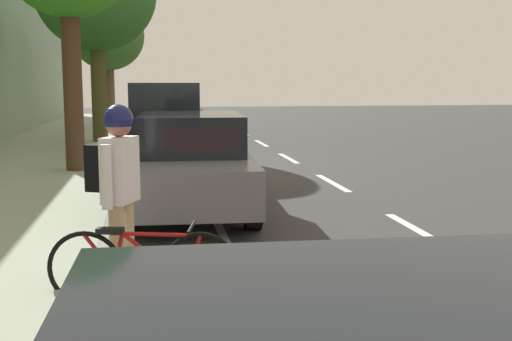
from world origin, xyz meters
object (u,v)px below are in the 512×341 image
(parked_pickup_dark_blue_nearest, at_px, (164,106))
(bicycle_at_curb, at_px, (142,267))
(parked_sedan_grey_mid, at_px, (191,163))
(street_tree_near_cyclist, at_px, (108,37))
(parked_suv_black_second, at_px, (167,120))
(cyclist_with_backpack, at_px, (117,178))
(fire_hydrant, at_px, (126,119))

(parked_pickup_dark_blue_nearest, distance_m, bicycle_at_curb, 24.26)
(parked_sedan_grey_mid, xyz_separation_m, street_tree_near_cyclist, (2.21, -15.83, 2.99))
(parked_suv_black_second, distance_m, parked_sedan_grey_mid, 6.85)
(bicycle_at_curb, xyz_separation_m, cyclist_with_backpack, (0.22, -0.46, 0.74))
(street_tree_near_cyclist, distance_m, fire_hydrant, 3.27)
(street_tree_near_cyclist, relative_size, fire_hydrant, 5.92)
(bicycle_at_curb, distance_m, fire_hydrant, 19.53)
(parked_sedan_grey_mid, relative_size, street_tree_near_cyclist, 0.90)
(parked_sedan_grey_mid, height_order, fire_hydrant, parked_sedan_grey_mid)
(bicycle_at_curb, bearing_deg, parked_suv_black_second, -92.62)
(parked_pickup_dark_blue_nearest, height_order, street_tree_near_cyclist, street_tree_near_cyclist)
(street_tree_near_cyclist, bearing_deg, cyclist_with_backpack, 93.75)
(cyclist_with_backpack, xyz_separation_m, street_tree_near_cyclist, (1.28, -19.61, 2.64))
(parked_sedan_grey_mid, bearing_deg, cyclist_with_backpack, 76.27)
(bicycle_at_curb, xyz_separation_m, street_tree_near_cyclist, (1.50, -20.07, 3.38))
(bicycle_at_curb, height_order, street_tree_near_cyclist, street_tree_near_cyclist)
(bicycle_at_curb, relative_size, cyclist_with_backpack, 0.95)
(parked_suv_black_second, xyz_separation_m, cyclist_with_backpack, (0.73, 10.62, 0.09))
(parked_sedan_grey_mid, bearing_deg, parked_pickup_dark_blue_nearest, -89.96)
(fire_hydrant, bearing_deg, cyclist_with_backpack, 92.03)
(parked_pickup_dark_blue_nearest, relative_size, parked_sedan_grey_mid, 1.21)
(parked_suv_black_second, relative_size, fire_hydrant, 5.73)
(parked_pickup_dark_blue_nearest, relative_size, parked_suv_black_second, 1.13)
(parked_suv_black_second, bearing_deg, parked_pickup_dark_blue_nearest, -90.79)
(parked_pickup_dark_blue_nearest, height_order, cyclist_with_backpack, parked_pickup_dark_blue_nearest)
(cyclist_with_backpack, height_order, fire_hydrant, cyclist_with_backpack)
(parked_sedan_grey_mid, relative_size, bicycle_at_curb, 2.61)
(bicycle_at_curb, distance_m, street_tree_near_cyclist, 20.41)
(parked_sedan_grey_mid, distance_m, bicycle_at_curb, 4.31)
(parked_suv_black_second, height_order, street_tree_near_cyclist, street_tree_near_cyclist)
(parked_sedan_grey_mid, bearing_deg, parked_suv_black_second, -88.36)
(parked_pickup_dark_blue_nearest, bearing_deg, parked_sedan_grey_mid, 90.04)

